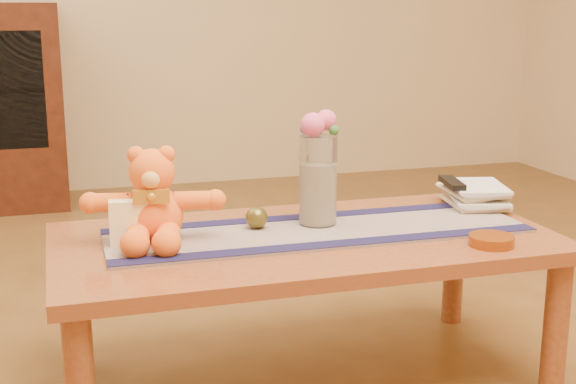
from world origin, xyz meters
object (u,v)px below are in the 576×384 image
object	(u,v)px
teddy_bear	(153,196)
amber_dish	(491,241)
glass_vase	(318,180)
tv_remote	(452,183)
book_bottom	(450,205)
pillar_candle	(129,220)
bronze_ball	(257,218)

from	to	relation	value
teddy_bear	amber_dish	bearing A→B (deg)	-7.62
glass_vase	tv_remote	xyz separation A→B (m)	(0.48, 0.07, -0.05)
book_bottom	tv_remote	xyz separation A→B (m)	(-0.00, -0.01, 0.07)
teddy_bear	amber_dish	distance (m)	0.92
pillar_candle	amber_dish	world-z (taller)	pillar_candle
glass_vase	book_bottom	distance (m)	0.50
book_bottom	amber_dish	distance (m)	0.41
amber_dish	glass_vase	bearing A→B (deg)	140.74
teddy_bear	pillar_candle	bearing A→B (deg)	-170.74
teddy_bear	pillar_candle	xyz separation A→B (m)	(-0.07, 0.00, -0.06)
pillar_candle	glass_vase	xyz separation A→B (m)	(0.55, 0.02, 0.07)
teddy_bear	book_bottom	distance (m)	0.97
pillar_candle	amber_dish	bearing A→B (deg)	-17.56
bronze_ball	tv_remote	bearing A→B (deg)	5.83
glass_vase	amber_dish	size ratio (longest dim) A/B	2.13
glass_vase	tv_remote	bearing A→B (deg)	8.48
teddy_bear	glass_vase	world-z (taller)	glass_vase
teddy_bear	bronze_ball	size ratio (longest dim) A/B	5.66
bronze_ball	amber_dish	distance (m)	0.66
pillar_candle	glass_vase	distance (m)	0.55
pillar_candle	book_bottom	xyz separation A→B (m)	(1.02, 0.10, -0.06)
teddy_bear	bronze_ball	xyz separation A→B (m)	(0.30, 0.03, -0.09)
tv_remote	amber_dish	xyz separation A→B (m)	(-0.09, -0.39, -0.07)
bronze_ball	tv_remote	world-z (taller)	tv_remote
pillar_candle	glass_vase	bearing A→B (deg)	2.23
bronze_ball	tv_remote	size ratio (longest dim) A/B	0.40
teddy_bear	tv_remote	world-z (taller)	teddy_bear
bronze_ball	book_bottom	distance (m)	0.67
glass_vase	tv_remote	distance (m)	0.48
bronze_ball	book_bottom	bearing A→B (deg)	6.65
book_bottom	tv_remote	distance (m)	0.08
bronze_ball	book_bottom	xyz separation A→B (m)	(0.66, 0.08, -0.03)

